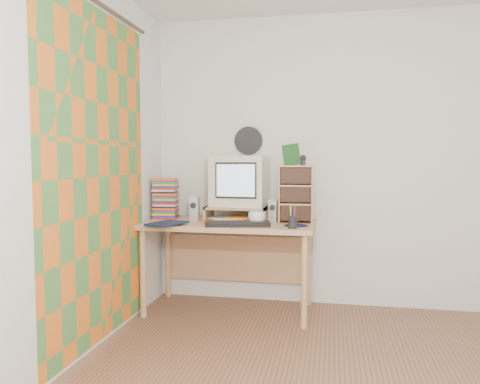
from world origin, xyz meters
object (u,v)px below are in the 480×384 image
at_px(crt_monitor, 240,181).
at_px(dvd_stack, 165,202).
at_px(keyboard, 238,224).
at_px(cd_rack, 296,194).
at_px(diary, 156,221).
at_px(mug, 257,218).
at_px(desk, 231,237).

relative_size(crt_monitor, dvd_stack, 1.55).
xyz_separation_m(keyboard, cd_rack, (0.42, 0.31, 0.22)).
bearing_deg(crt_monitor, keyboard, -77.58).
distance_m(crt_monitor, cd_rack, 0.49).
distance_m(crt_monitor, dvd_stack, 0.69).
relative_size(cd_rack, diary, 1.74).
bearing_deg(cd_rack, diary, -165.28).
xyz_separation_m(dvd_stack, cd_rack, (1.13, -0.03, 0.09)).
height_order(keyboard, cd_rack, cd_rack).
height_order(cd_rack, diary, cd_rack).
distance_m(dvd_stack, mug, 0.89).
relative_size(desk, dvd_stack, 4.89).
distance_m(desk, diary, 0.65).
relative_size(dvd_stack, cd_rack, 0.61).
bearing_deg(mug, keyboard, -144.58).
height_order(mug, diary, mug).
bearing_deg(keyboard, diary, 171.04).
bearing_deg(cd_rack, desk, 179.23).
distance_m(crt_monitor, diary, 0.79).
height_order(crt_monitor, keyboard, crt_monitor).
relative_size(crt_monitor, keyboard, 0.89).
height_order(desk, cd_rack, cd_rack).
distance_m(desk, mug, 0.37).
relative_size(desk, cd_rack, 3.00).
xyz_separation_m(keyboard, diary, (-0.65, -0.04, 0.01)).
xyz_separation_m(crt_monitor, mug, (0.19, -0.28, -0.28)).
bearing_deg(keyboard, desk, 100.10).
bearing_deg(diary, cd_rack, 35.19).
distance_m(keyboard, dvd_stack, 0.80).
relative_size(crt_monitor, mug, 3.33).
distance_m(crt_monitor, keyboard, 0.49).
relative_size(dvd_stack, diary, 1.07).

